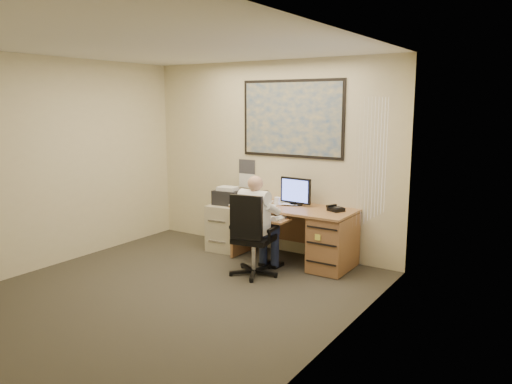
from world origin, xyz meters
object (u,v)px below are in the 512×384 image
Objects in this scene: desk at (317,233)px; filing_cabinet at (229,222)px; office_chair at (251,252)px; person at (255,225)px.

desk is 1.73× the size of filing_cabinet.
desk is 1.54× the size of office_chair.
person is (0.01, 0.08, 0.32)m from office_chair.
person is (0.92, -0.71, 0.23)m from filing_cabinet.
filing_cabinet is 0.74× the size of person.
desk is 0.95m from office_chair.
filing_cabinet is 1.19m from person.
filing_cabinet is (-1.43, 0.00, -0.04)m from desk.
person is at bearing 75.52° from office_chair.
desk reaches higher than office_chair.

